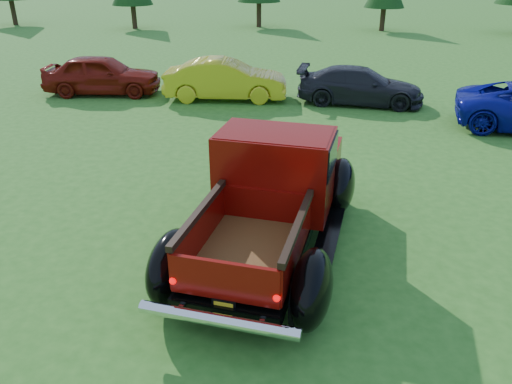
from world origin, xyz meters
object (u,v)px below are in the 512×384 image
show_car_grey (360,86)px  show_car_red (102,74)px  pickup_truck (275,189)px  show_car_yellow (226,80)px

show_car_grey → show_car_red: bearing=94.5°
pickup_truck → show_car_grey: (2.25, 9.93, -0.36)m
pickup_truck → show_car_red: 12.68m
pickup_truck → show_car_grey: bearing=85.4°
show_car_red → show_car_yellow: bearing=-97.9°
show_car_red → show_car_grey: bearing=-96.3°
pickup_truck → show_car_grey: 10.19m
show_car_yellow → pickup_truck: bearing=-169.0°
pickup_truck → show_car_yellow: size_ratio=1.32×
pickup_truck → show_car_yellow: pickup_truck is taller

